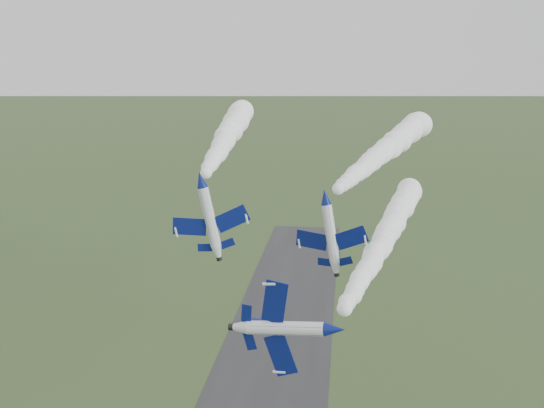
{
  "coord_description": "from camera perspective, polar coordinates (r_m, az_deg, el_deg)",
  "views": [
    {
      "loc": [
        14.07,
        -58.96,
        61.91
      ],
      "look_at": [
        4.11,
        20.98,
        42.39
      ],
      "focal_mm": 40.0,
      "sensor_mm": 36.0,
      "label": 1
    }
  ],
  "objects": [
    {
      "name": "jet_lead",
      "position": [
        64.7,
        5.95,
        -11.71
      ],
      "size": [
        5.21,
        13.02,
        10.71
      ],
      "rotation": [
        0.0,
        1.46,
        -0.18
      ],
      "color": "white"
    },
    {
      "name": "smoke_trail_jet_lead",
      "position": [
        94.25,
        10.65,
        -2.85
      ],
      "size": [
        14.74,
        57.94,
        4.63
      ],
      "primitive_type": null,
      "rotation": [
        0.0,
        0.0,
        -0.18
      ],
      "color": "white"
    },
    {
      "name": "jet_pair_left",
      "position": [
        87.03,
        -6.73,
        2.3
      ],
      "size": [
        11.19,
        13.58,
        3.82
      ],
      "rotation": [
        0.0,
        -0.2,
        0.1
      ],
      "color": "white"
    },
    {
      "name": "smoke_trail_jet_pair_left",
      "position": [
        123.91,
        -4.2,
        6.5
      ],
      "size": [
        12.65,
        69.95,
        5.97
      ],
      "primitive_type": null,
      "rotation": [
        0.0,
        0.0,
        0.1
      ],
      "color": "white"
    },
    {
      "name": "jet_pair_right",
      "position": [
        83.84,
        5.01,
        0.67
      ],
      "size": [
        10.5,
        12.4,
        3.45
      ],
      "rotation": [
        0.0,
        -0.18,
        -0.29
      ],
      "color": "white"
    },
    {
      "name": "smoke_trail_jet_pair_right",
      "position": [
        116.23,
        10.78,
        5.11
      ],
      "size": [
        23.54,
        62.8,
        5.68
      ],
      "primitive_type": null,
      "rotation": [
        0.0,
        0.0,
        -0.29
      ],
      "color": "white"
    }
  ]
}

